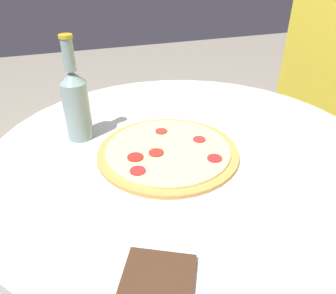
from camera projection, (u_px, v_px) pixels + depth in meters
name	position (u px, v px, depth m)	size (l,w,h in m)	color
table	(184.00, 201.00, 0.94)	(1.01, 1.01, 0.78)	silver
pizza	(168.00, 151.00, 0.82)	(0.35, 0.35, 0.02)	#C68E47
beer_bottle	(76.00, 102.00, 0.84)	(0.07, 0.07, 0.27)	gray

